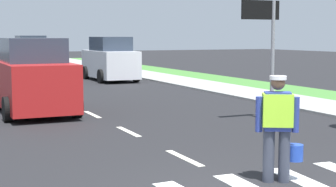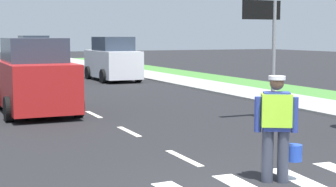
{
  "view_description": "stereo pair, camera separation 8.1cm",
  "coord_description": "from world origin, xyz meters",
  "px_view_note": "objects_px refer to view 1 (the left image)",
  "views": [
    {
      "loc": [
        -4.3,
        -6.0,
        2.29
      ],
      "look_at": [
        0.18,
        3.82,
        1.1
      ],
      "focal_mm": 56.59,
      "sensor_mm": 36.0,
      "label": 1
    },
    {
      "loc": [
        -4.23,
        -6.03,
        2.29
      ],
      "look_at": [
        0.18,
        3.82,
        1.1
      ],
      "focal_mm": 56.59,
      "sensor_mm": 36.0,
      "label": 2
    }
  ],
  "objects_px": {
    "lane_direction_sign": "(265,31)",
    "car_oncoming_lead": "(34,79)",
    "car_parked_far": "(110,60)",
    "road_worker": "(279,123)",
    "car_outgoing_far": "(31,55)"
  },
  "relations": [
    {
      "from": "lane_direction_sign",
      "to": "car_oncoming_lead",
      "type": "height_order",
      "value": "lane_direction_sign"
    },
    {
      "from": "car_parked_far",
      "to": "car_oncoming_lead",
      "type": "relative_size",
      "value": 1.06
    },
    {
      "from": "road_worker",
      "to": "lane_direction_sign",
      "type": "xyz_separation_m",
      "value": [
        3.22,
        5.02,
        1.48
      ]
    },
    {
      "from": "car_parked_far",
      "to": "car_outgoing_far",
      "type": "xyz_separation_m",
      "value": [
        -2.59,
        7.76,
        0.03
      ]
    },
    {
      "from": "car_oncoming_lead",
      "to": "road_worker",
      "type": "bearing_deg",
      "value": -76.89
    },
    {
      "from": "lane_direction_sign",
      "to": "car_oncoming_lead",
      "type": "distance_m",
      "value": 6.8
    },
    {
      "from": "road_worker",
      "to": "lane_direction_sign",
      "type": "bearing_deg",
      "value": 57.3
    },
    {
      "from": "car_parked_far",
      "to": "car_oncoming_lead",
      "type": "xyz_separation_m",
      "value": [
        -5.64,
        -9.94,
        -0.0
      ]
    },
    {
      "from": "road_worker",
      "to": "car_oncoming_lead",
      "type": "distance_m",
      "value": 9.26
    },
    {
      "from": "car_oncoming_lead",
      "to": "car_parked_far",
      "type": "bearing_deg",
      "value": 60.43
    },
    {
      "from": "car_outgoing_far",
      "to": "car_oncoming_lead",
      "type": "bearing_deg",
      "value": -99.79
    },
    {
      "from": "car_parked_far",
      "to": "car_oncoming_lead",
      "type": "bearing_deg",
      "value": -119.57
    },
    {
      "from": "car_parked_far",
      "to": "road_worker",
      "type": "bearing_deg",
      "value": -100.58
    },
    {
      "from": "road_worker",
      "to": "car_outgoing_far",
      "type": "distance_m",
      "value": 26.74
    },
    {
      "from": "lane_direction_sign",
      "to": "car_parked_far",
      "type": "xyz_separation_m",
      "value": [
        0.32,
        13.94,
        -1.37
      ]
    }
  ]
}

